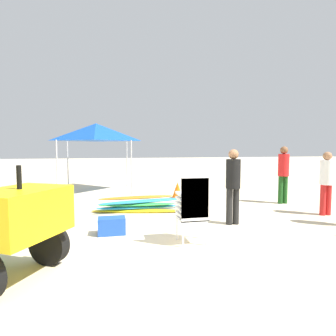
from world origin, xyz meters
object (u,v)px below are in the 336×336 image
object	(u,v)px
surfboard_pile	(139,205)
lifeguard_near_center	(283,171)
popup_canopy	(96,132)
traffic_cone_near	(177,190)
stacked_plastic_chairs	(193,203)
lifeguard_near_left	(233,181)
cooler_box	(112,226)
lifeguard_far_right	(326,179)

from	to	relation	value
surfboard_pile	lifeguard_near_center	size ratio (longest dim) A/B	1.53
popup_canopy	traffic_cone_near	world-z (taller)	popup_canopy
stacked_plastic_chairs	lifeguard_near_left	size ratio (longest dim) A/B	0.77
lifeguard_near_center	popup_canopy	distance (m)	6.92
surfboard_pile	cooler_box	bearing A→B (deg)	-112.07
traffic_cone_near	cooler_box	xyz separation A→B (m)	(-2.24, -3.61, -0.10)
lifeguard_near_center	lifeguard_near_left	bearing A→B (deg)	-143.94
lifeguard_near_center	popup_canopy	world-z (taller)	popup_canopy
popup_canopy	traffic_cone_near	distance (m)	4.03
popup_canopy	cooler_box	world-z (taller)	popup_canopy
lifeguard_near_center	traffic_cone_near	xyz separation A→B (m)	(-2.93, 1.62, -0.75)
lifeguard_far_right	surfboard_pile	bearing A→B (deg)	163.50
surfboard_pile	cooler_box	size ratio (longest dim) A/B	5.01
stacked_plastic_chairs	lifeguard_near_left	distance (m)	1.66
traffic_cone_near	lifeguard_far_right	bearing A→B (deg)	-45.46
lifeguard_far_right	cooler_box	size ratio (longest dim) A/B	3.02
surfboard_pile	popup_canopy	world-z (taller)	popup_canopy
lifeguard_near_center	lifeguard_far_right	world-z (taller)	lifeguard_near_center
popup_canopy	cooler_box	distance (m)	6.13
stacked_plastic_chairs	cooler_box	size ratio (longest dim) A/B	2.41
traffic_cone_near	cooler_box	distance (m)	4.25
stacked_plastic_chairs	cooler_box	world-z (taller)	stacked_plastic_chairs
lifeguard_near_center	lifeguard_far_right	bearing A→B (deg)	-83.73
stacked_plastic_chairs	surfboard_pile	world-z (taller)	stacked_plastic_chairs
lifeguard_near_left	lifeguard_far_right	xyz separation A→B (m)	(2.68, 0.30, -0.04)
popup_canopy	lifeguard_near_left	bearing A→B (deg)	-60.28
stacked_plastic_chairs	popup_canopy	world-z (taller)	popup_canopy
lifeguard_near_center	lifeguard_far_right	distance (m)	1.55
traffic_cone_near	cooler_box	bearing A→B (deg)	-121.80
lifeguard_near_left	cooler_box	bearing A→B (deg)	-176.44
stacked_plastic_chairs	surfboard_pile	distance (m)	2.85
lifeguard_near_center	traffic_cone_near	distance (m)	3.43
surfboard_pile	lifeguard_near_center	world-z (taller)	lifeguard_near_center
stacked_plastic_chairs	traffic_cone_near	size ratio (longest dim) A/B	2.42
surfboard_pile	traffic_cone_near	bearing A→B (deg)	50.01
lifeguard_near_left	traffic_cone_near	xyz separation A→B (m)	(-0.42, 3.45, -0.70)
stacked_plastic_chairs	traffic_cone_near	world-z (taller)	stacked_plastic_chairs
traffic_cone_near	popup_canopy	bearing A→B (deg)	142.55
lifeguard_near_left	surfboard_pile	bearing A→B (deg)	139.12
surfboard_pile	traffic_cone_near	size ratio (longest dim) A/B	5.02
lifeguard_far_right	popup_canopy	xyz separation A→B (m)	(-5.85, 5.26, 1.39)
lifeguard_near_center	popup_canopy	size ratio (longest dim) A/B	0.66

